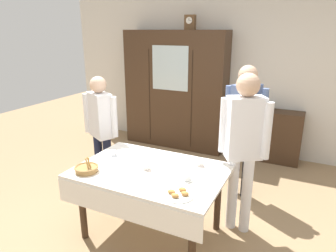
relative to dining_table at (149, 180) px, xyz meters
name	(u,v)px	position (x,y,z in m)	size (l,w,h in m)	color
ground_plane	(160,223)	(0.00, 0.23, -0.66)	(12.00, 12.00, 0.00)	#997A56
back_wall	(228,75)	(0.00, 2.88, 0.69)	(6.40, 0.10, 2.70)	silver
dining_table	(149,180)	(0.00, 0.00, 0.00)	(1.50, 1.04, 0.76)	#3D2819
wall_cabinet	(175,90)	(-0.90, 2.59, 0.41)	(1.89, 0.46, 2.12)	#3D2819
mantel_clock	(190,22)	(-0.63, 2.59, 1.59)	(0.18, 0.11, 0.24)	brown
bookshelf_low	(265,135)	(0.76, 2.64, -0.22)	(1.13, 0.35, 0.86)	#3D2819
book_stack	(268,108)	(0.76, 2.64, 0.25)	(0.16, 0.22, 0.09)	#99332D
tea_cup_mid_left	(113,154)	(-0.55, 0.15, 0.13)	(0.13, 0.13, 0.06)	white
tea_cup_far_left	(146,167)	(-0.04, 0.00, 0.14)	(0.13, 0.13, 0.06)	white
tea_cup_back_edge	(199,163)	(0.41, 0.33, 0.14)	(0.13, 0.13, 0.06)	white
tea_cup_front_edge	(186,178)	(0.42, -0.03, 0.14)	(0.13, 0.13, 0.06)	white
bread_basket	(87,169)	(-0.55, -0.30, 0.14)	(0.24, 0.24, 0.16)	#9E7542
pastry_plate	(178,194)	(0.46, -0.31, 0.12)	(0.28, 0.28, 0.05)	white
spoon_far_left	(145,152)	(-0.29, 0.40, 0.11)	(0.12, 0.02, 0.01)	silver
spoon_mid_left	(130,171)	(-0.17, -0.09, 0.11)	(0.12, 0.02, 0.01)	silver
spoon_front_edge	(187,163)	(0.28, 0.33, 0.11)	(0.12, 0.02, 0.01)	silver
person_behind_table_right	(101,124)	(-1.06, 0.60, 0.29)	(0.52, 0.35, 1.57)	#191E38
person_beside_shelf	(244,139)	(0.81, 0.53, 0.41)	(0.52, 0.36, 1.73)	silver
person_behind_table_left	(245,119)	(0.66, 1.26, 0.40)	(0.52, 0.41, 1.73)	#232328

